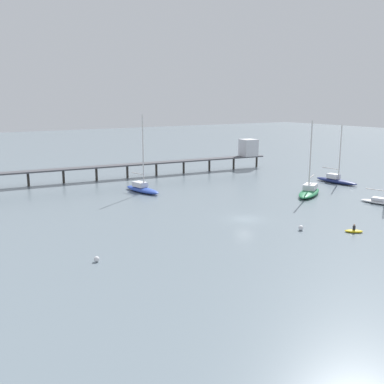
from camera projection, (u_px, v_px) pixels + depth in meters
ground_plane at (245, 219)px, 65.14m from camera, size 400.00×400.00×0.00m
pier at (186, 157)px, 104.55m from camera, size 70.84×9.17×7.18m
sailboat_white at (382, 201)px, 74.39m from camera, size 3.93×7.28×10.12m
sailboat_green at (309, 191)px, 81.02m from camera, size 10.06×7.71×13.41m
sailboat_navy at (336, 179)px, 92.70m from camera, size 2.78×9.86×11.99m
sailboat_blue at (142, 188)px, 83.79m from camera, size 4.14×9.47×14.30m
dinghy_yellow at (354, 231)px, 58.63m from camera, size 2.41×2.25×1.14m
mooring_buoy_mid at (97, 259)px, 48.06m from camera, size 0.61×0.61×0.61m
mooring_buoy_inner at (301, 228)px, 59.51m from camera, size 0.68×0.68×0.68m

